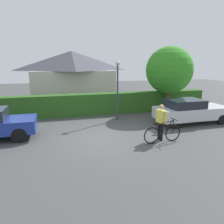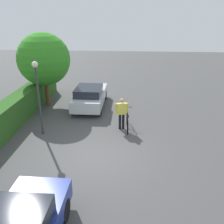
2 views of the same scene
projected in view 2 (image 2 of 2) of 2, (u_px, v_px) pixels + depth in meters
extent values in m
plane|color=#464646|center=(97.00, 155.00, 10.17)|extent=(60.00, 60.00, 0.00)
cylinder|color=black|center=(16.00, 207.00, 7.01)|extent=(0.66, 0.18, 0.66)
cylinder|color=black|center=(64.00, 210.00, 6.90)|extent=(0.66, 0.18, 0.66)
cube|color=silver|center=(90.00, 97.00, 15.33)|extent=(4.21, 1.73, 0.65)
cube|color=#1E232D|center=(89.00, 91.00, 14.65)|extent=(1.96, 1.52, 0.46)
cylinder|color=black|center=(83.00, 95.00, 16.83)|extent=(0.57, 0.18, 0.57)
cylinder|color=black|center=(105.00, 95.00, 16.72)|extent=(0.57, 0.18, 0.57)
cylinder|color=black|center=(74.00, 110.00, 14.19)|extent=(0.57, 0.18, 0.57)
cylinder|color=black|center=(100.00, 111.00, 14.08)|extent=(0.57, 0.18, 0.57)
torus|color=black|center=(127.00, 118.00, 12.81)|extent=(0.74, 0.08, 0.74)
torus|color=black|center=(128.00, 127.00, 11.84)|extent=(0.74, 0.08, 0.74)
cylinder|color=black|center=(127.00, 116.00, 12.40)|extent=(0.67, 0.07, 0.66)
cylinder|color=black|center=(128.00, 120.00, 12.02)|extent=(0.25, 0.05, 0.50)
cylinder|color=black|center=(128.00, 113.00, 12.19)|extent=(0.82, 0.07, 0.16)
cylinder|color=black|center=(127.00, 126.00, 12.03)|extent=(0.40, 0.05, 0.05)
cylinder|color=black|center=(127.00, 113.00, 12.69)|extent=(0.04, 0.04, 0.61)
cube|color=black|center=(128.00, 116.00, 11.82)|extent=(0.22, 0.11, 0.06)
cylinder|color=black|center=(127.00, 107.00, 12.57)|extent=(0.05, 0.50, 0.03)
cylinder|color=black|center=(120.00, 121.00, 12.37)|extent=(0.13, 0.13, 0.81)
cylinder|color=black|center=(123.00, 121.00, 12.39)|extent=(0.13, 0.13, 0.81)
cube|color=#D8CC4C|center=(122.00, 109.00, 12.12)|extent=(0.29, 0.50, 0.57)
sphere|color=tan|center=(122.00, 101.00, 11.96)|extent=(0.22, 0.22, 0.22)
cylinder|color=#D8CC4C|center=(116.00, 109.00, 12.08)|extent=(0.09, 0.09, 0.55)
cylinder|color=#D8CC4C|center=(127.00, 108.00, 12.14)|extent=(0.09, 0.09, 0.55)
cylinder|color=#38383D|center=(39.00, 102.00, 11.41)|extent=(0.10, 0.10, 3.29)
sphere|color=#F2EDCC|center=(35.00, 64.00, 10.74)|extent=(0.28, 0.28, 0.28)
cylinder|color=brown|center=(47.00, 90.00, 15.40)|extent=(0.28, 0.28, 1.97)
sphere|color=#348B24|center=(44.00, 59.00, 14.67)|extent=(3.17, 3.17, 3.17)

